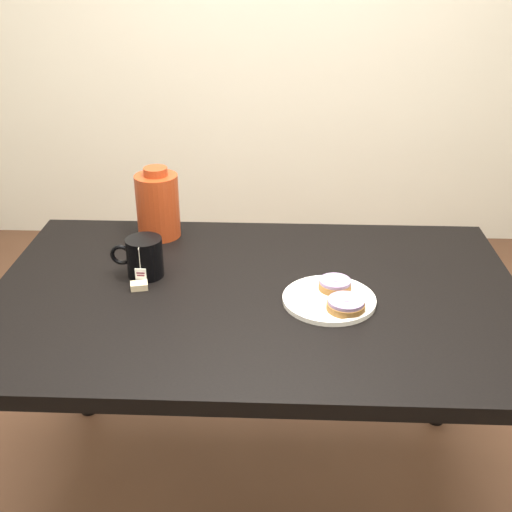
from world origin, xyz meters
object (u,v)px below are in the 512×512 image
(mug, at_px, (144,257))
(teabag_pouch, at_px, (139,286))
(bagel_front, at_px, (346,305))
(plate, at_px, (329,299))
(bagel_back, at_px, (335,284))
(bagel_package, at_px, (158,205))
(table, at_px, (256,318))

(mug, bearing_deg, teabag_pouch, -88.85)
(bagel_front, distance_m, teabag_pouch, 0.55)
(mug, bearing_deg, bagel_front, -16.66)
(plate, relative_size, mug, 1.62)
(bagel_back, distance_m, bagel_package, 0.63)
(table, height_order, bagel_package, bagel_package)
(plate, xyz_separation_m, teabag_pouch, (-0.50, 0.05, 0.00))
(teabag_pouch, bearing_deg, bagel_front, -10.94)
(teabag_pouch, xyz_separation_m, bagel_package, (-0.01, 0.34, 0.09))
(plate, xyz_separation_m, mug, (-0.50, 0.12, 0.05))
(table, xyz_separation_m, bagel_front, (0.23, -0.10, 0.11))
(table, xyz_separation_m, plate, (0.19, -0.05, 0.09))
(bagel_package, bearing_deg, plate, -37.62)
(mug, bearing_deg, bagel_package, 93.31)
(table, relative_size, bagel_front, 14.13)
(bagel_front, bearing_deg, table, 155.57)
(mug, relative_size, bagel_package, 0.67)
(bagel_back, distance_m, teabag_pouch, 0.52)
(mug, bearing_deg, plate, -12.04)
(plate, bearing_deg, bagel_package, 142.38)
(bagel_back, relative_size, mug, 0.80)
(bagel_back, bearing_deg, teabag_pouch, 179.74)
(table, height_order, teabag_pouch, teabag_pouch)
(mug, distance_m, bagel_package, 0.27)
(bagel_front, height_order, mug, mug)
(plate, height_order, mug, mug)
(bagel_package, bearing_deg, mug, -88.63)
(bagel_front, distance_m, mug, 0.56)
(table, bearing_deg, bagel_back, -0.34)
(plate, distance_m, teabag_pouch, 0.50)
(table, relative_size, teabag_pouch, 31.11)
(bagel_front, bearing_deg, teabag_pouch, 169.06)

